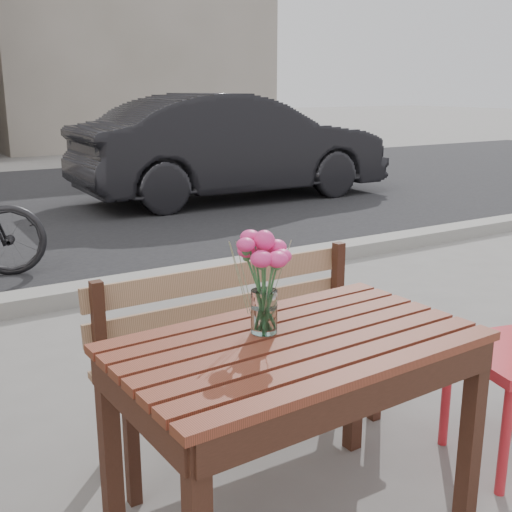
# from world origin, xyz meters

# --- Properties ---
(street) EXTENTS (30.00, 8.12, 0.12)m
(street) POSITION_xyz_m (0.00, 5.06, 0.03)
(street) COLOR black
(street) RESTS_ON ground
(main_table) EXTENTS (1.20, 0.73, 0.72)m
(main_table) POSITION_xyz_m (-0.21, 0.16, 0.60)
(main_table) COLOR #552816
(main_table) RESTS_ON ground
(main_bench) EXTENTS (1.29, 0.39, 0.80)m
(main_bench) POSITION_xyz_m (-0.04, 0.83, 0.48)
(main_bench) COLOR brown
(main_bench) RESTS_ON ground
(main_vase) EXTENTS (0.18, 0.18, 0.34)m
(main_vase) POSITION_xyz_m (-0.28, 0.25, 0.93)
(main_vase) COLOR white
(main_vase) RESTS_ON main_table
(parked_car) EXTENTS (4.34, 1.59, 1.42)m
(parked_car) POSITION_xyz_m (3.04, 6.30, 0.71)
(parked_car) COLOR black
(parked_car) RESTS_ON ground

